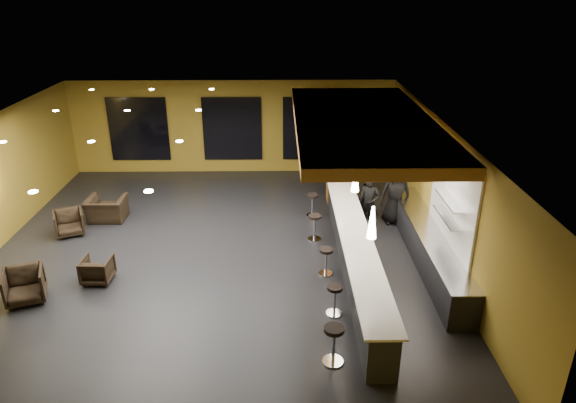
{
  "coord_description": "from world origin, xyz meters",
  "views": [
    {
      "loc": [
        1.81,
        -12.3,
        6.86
      ],
      "look_at": [
        2.0,
        0.5,
        1.3
      ],
      "focal_mm": 32.0,
      "sensor_mm": 36.0,
      "label": 1
    }
  ],
  "objects_px": {
    "pendant_2": "(344,148)",
    "staff_c": "(396,194)",
    "bar_stool_1": "(335,296)",
    "bar_stool_4": "(312,202)",
    "bar_stool_3": "(315,224)",
    "prep_counter": "(428,246)",
    "bar_stool_2": "(326,258)",
    "pendant_0": "(372,222)",
    "staff_a": "(369,204)",
    "armchair_d": "(107,209)",
    "armchair_a": "(25,286)",
    "staff_b": "(370,197)",
    "column": "(337,150)",
    "armchair_c": "(69,223)",
    "armchair_b": "(97,269)",
    "bar_stool_0": "(334,340)",
    "pendant_1": "(355,178)",
    "bar_counter": "(354,254)"
  },
  "relations": [
    {
      "from": "pendant_2",
      "to": "staff_c",
      "type": "relative_size",
      "value": 0.38
    },
    {
      "from": "pendant_2",
      "to": "bar_stool_1",
      "type": "xyz_separation_m",
      "value": [
        -0.67,
        -4.81,
        -1.89
      ]
    },
    {
      "from": "bar_stool_4",
      "to": "bar_stool_3",
      "type": "bearing_deg",
      "value": -91.16
    },
    {
      "from": "prep_counter",
      "to": "bar_stool_2",
      "type": "distance_m",
      "value": 2.79
    },
    {
      "from": "staff_c",
      "to": "bar_stool_1",
      "type": "distance_m",
      "value": 5.2
    },
    {
      "from": "pendant_0",
      "to": "staff_a",
      "type": "distance_m",
      "value": 4.64
    },
    {
      "from": "prep_counter",
      "to": "armchair_d",
      "type": "xyz_separation_m",
      "value": [
        -9.21,
        2.65,
        -0.06
      ]
    },
    {
      "from": "staff_c",
      "to": "pendant_2",
      "type": "bearing_deg",
      "value": 177.33
    },
    {
      "from": "staff_a",
      "to": "armchair_a",
      "type": "relative_size",
      "value": 1.97
    },
    {
      "from": "pendant_0",
      "to": "bar_stool_2",
      "type": "height_order",
      "value": "pendant_0"
    },
    {
      "from": "staff_b",
      "to": "bar_stool_1",
      "type": "distance_m",
      "value": 5.13
    },
    {
      "from": "column",
      "to": "armchair_a",
      "type": "bearing_deg",
      "value": -143.28
    },
    {
      "from": "armchair_d",
      "to": "staff_a",
      "type": "bearing_deg",
      "value": 174.88
    },
    {
      "from": "staff_a",
      "to": "armchair_c",
      "type": "relative_size",
      "value": 2.14
    },
    {
      "from": "staff_c",
      "to": "armchair_b",
      "type": "relative_size",
      "value": 2.61
    },
    {
      "from": "bar_stool_0",
      "to": "bar_stool_3",
      "type": "bearing_deg",
      "value": 90.44
    },
    {
      "from": "column",
      "to": "armchair_c",
      "type": "distance_m",
      "value": 8.47
    },
    {
      "from": "column",
      "to": "armchair_c",
      "type": "relative_size",
      "value": 4.38
    },
    {
      "from": "column",
      "to": "pendant_0",
      "type": "bearing_deg",
      "value": -90.0
    },
    {
      "from": "pendant_1",
      "to": "bar_stool_2",
      "type": "height_order",
      "value": "pendant_1"
    },
    {
      "from": "prep_counter",
      "to": "armchair_c",
      "type": "distance_m",
      "value": 10.14
    },
    {
      "from": "armchair_a",
      "to": "bar_stool_3",
      "type": "xyz_separation_m",
      "value": [
        6.86,
        2.93,
        0.09
      ]
    },
    {
      "from": "pendant_1",
      "to": "armchair_b",
      "type": "bearing_deg",
      "value": -172.22
    },
    {
      "from": "armchair_d",
      "to": "bar_stool_0",
      "type": "xyz_separation_m",
      "value": [
        6.36,
        -6.54,
        0.16
      ]
    },
    {
      "from": "pendant_0",
      "to": "armchair_a",
      "type": "relative_size",
      "value": 0.81
    },
    {
      "from": "bar_stool_4",
      "to": "pendant_0",
      "type": "bearing_deg",
      "value": -80.91
    },
    {
      "from": "armchair_b",
      "to": "bar_stool_1",
      "type": "height_order",
      "value": "bar_stool_1"
    },
    {
      "from": "bar_stool_0",
      "to": "bar_stool_4",
      "type": "relative_size",
      "value": 1.13
    },
    {
      "from": "column",
      "to": "staff_b",
      "type": "height_order",
      "value": "column"
    },
    {
      "from": "column",
      "to": "bar_stool_3",
      "type": "relative_size",
      "value": 4.6
    },
    {
      "from": "armchair_c",
      "to": "staff_b",
      "type": "bearing_deg",
      "value": -17.97
    },
    {
      "from": "armchair_a",
      "to": "armchair_c",
      "type": "xyz_separation_m",
      "value": [
        -0.25,
        3.38,
        -0.03
      ]
    },
    {
      "from": "staff_a",
      "to": "staff_b",
      "type": "relative_size",
      "value": 1.13
    },
    {
      "from": "bar_counter",
      "to": "staff_c",
      "type": "height_order",
      "value": "staff_c"
    },
    {
      "from": "pendant_0",
      "to": "bar_stool_2",
      "type": "bearing_deg",
      "value": 110.95
    },
    {
      "from": "pendant_1",
      "to": "pendant_2",
      "type": "distance_m",
      "value": 2.5
    },
    {
      "from": "staff_c",
      "to": "bar_stool_0",
      "type": "height_order",
      "value": "staff_c"
    },
    {
      "from": "bar_counter",
      "to": "armchair_d",
      "type": "distance_m",
      "value": 7.87
    },
    {
      "from": "armchair_a",
      "to": "bar_stool_4",
      "type": "height_order",
      "value": "armchair_a"
    },
    {
      "from": "staff_b",
      "to": "armchair_c",
      "type": "bearing_deg",
      "value": 179.13
    },
    {
      "from": "pendant_2",
      "to": "staff_b",
      "type": "xyz_separation_m",
      "value": [
        0.88,
        0.06,
        -1.59
      ]
    },
    {
      "from": "bar_counter",
      "to": "armchair_c",
      "type": "xyz_separation_m",
      "value": [
        -8.0,
        2.2,
        -0.14
      ]
    },
    {
      "from": "pendant_0",
      "to": "armchair_c",
      "type": "xyz_separation_m",
      "value": [
        -8.0,
        4.2,
        -1.99
      ]
    },
    {
      "from": "armchair_a",
      "to": "armchair_c",
      "type": "relative_size",
      "value": 1.09
    },
    {
      "from": "pendant_2",
      "to": "bar_stool_4",
      "type": "xyz_separation_m",
      "value": [
        -0.86,
        0.36,
        -1.89
      ]
    },
    {
      "from": "bar_stool_3",
      "to": "prep_counter",
      "type": "bearing_deg",
      "value": -23.47
    },
    {
      "from": "bar_stool_1",
      "to": "bar_stool_2",
      "type": "relative_size",
      "value": 1.0
    },
    {
      "from": "armchair_d",
      "to": "bar_stool_3",
      "type": "xyz_separation_m",
      "value": [
        6.32,
        -1.4,
        0.12
      ]
    },
    {
      "from": "pendant_0",
      "to": "pendant_2",
      "type": "relative_size",
      "value": 1.0
    },
    {
      "from": "bar_stool_0",
      "to": "bar_stool_4",
      "type": "bearing_deg",
      "value": 90.06
    }
  ]
}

